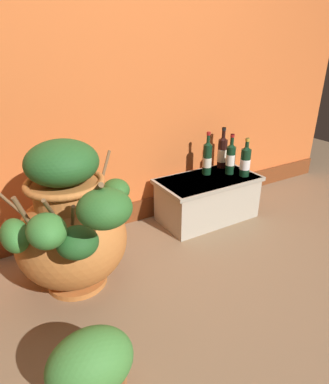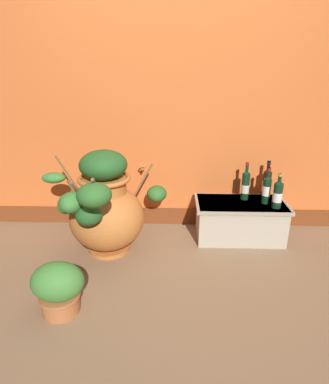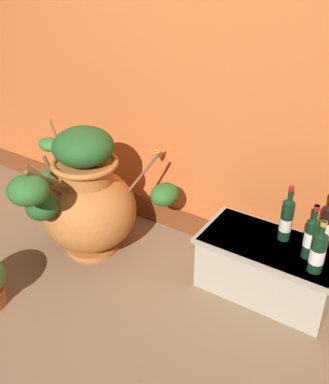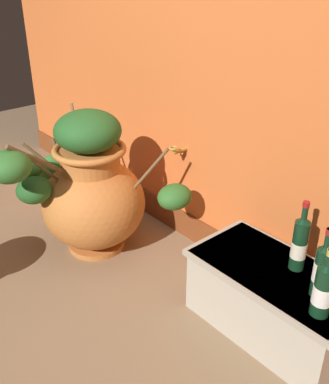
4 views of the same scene
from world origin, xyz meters
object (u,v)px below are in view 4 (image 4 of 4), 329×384
Objects in this scene: wine_bottle_back at (323,268)px; terracotta_urn at (89,189)px; wine_bottle_left at (324,288)px; wine_bottle_right at (300,242)px.

terracotta_urn is at bearing -169.21° from wine_bottle_back.
wine_bottle_left is 0.89× the size of wine_bottle_right.
wine_bottle_back is at bearing -27.06° from wine_bottle_right.
wine_bottle_left is at bearing -55.33° from wine_bottle_back.
wine_bottle_right is 0.18m from wine_bottle_back.
wine_bottle_left is (1.40, 0.16, 0.08)m from terracotta_urn.
wine_bottle_right is at bearing 142.12° from wine_bottle_left.
wine_bottle_right reaches higher than wine_bottle_left.
wine_bottle_left is at bearing 6.51° from terracotta_urn.
wine_bottle_left is 0.94× the size of wine_bottle_back.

